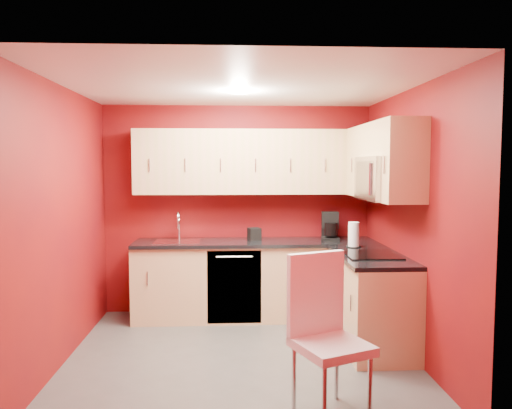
{
  "coord_description": "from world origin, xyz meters",
  "views": [
    {
      "loc": [
        -0.09,
        -4.55,
        1.78
      ],
      "look_at": [
        0.17,
        0.55,
        1.38
      ],
      "focal_mm": 35.0,
      "sensor_mm": 36.0,
      "label": 1
    }
  ],
  "objects": [
    {
      "name": "wall_front",
      "position": [
        0.0,
        -1.5,
        1.25
      ],
      "size": [
        3.2,
        0.0,
        3.2
      ],
      "primitive_type": "plane",
      "rotation": [
        -1.57,
        0.0,
        0.0
      ],
      "color": "maroon",
      "rests_on": "floor"
    },
    {
      "name": "countertop_back",
      "position": [
        0.2,
        1.19,
        0.89
      ],
      "size": [
        2.8,
        0.63,
        0.04
      ],
      "primitive_type": "cube",
      "color": "black",
      "rests_on": "base_cabinets_back"
    },
    {
      "name": "wall_right",
      "position": [
        1.6,
        0.0,
        1.25
      ],
      "size": [
        0.0,
        3.0,
        3.0
      ],
      "primitive_type": "plane",
      "rotation": [
        1.57,
        0.0,
        -1.57
      ],
      "color": "maroon",
      "rests_on": "floor"
    },
    {
      "name": "napkin_holder",
      "position": [
        0.19,
        1.23,
        0.98
      ],
      "size": [
        0.17,
        0.17,
        0.15
      ],
      "primitive_type": null,
      "rotation": [
        0.0,
        0.0,
        0.29
      ],
      "color": "black",
      "rests_on": "countertop_back"
    },
    {
      "name": "wall_back",
      "position": [
        0.0,
        1.5,
        1.25
      ],
      "size": [
        3.2,
        0.0,
        3.2
      ],
      "primitive_type": "plane",
      "rotation": [
        1.57,
        0.0,
        0.0
      ],
      "color": "maroon",
      "rests_on": "floor"
    },
    {
      "name": "wall_left",
      "position": [
        -1.6,
        0.0,
        1.25
      ],
      "size": [
        0.0,
        3.0,
        3.0
      ],
      "primitive_type": "plane",
      "rotation": [
        1.57,
        0.0,
        1.57
      ],
      "color": "maroon",
      "rests_on": "floor"
    },
    {
      "name": "microwave",
      "position": [
        1.39,
        0.2,
        1.66
      ],
      "size": [
        0.42,
        0.76,
        0.42
      ],
      "color": "silver",
      "rests_on": "upper_cabinets_right"
    },
    {
      "name": "sink",
      "position": [
        -0.7,
        1.2,
        0.94
      ],
      "size": [
        0.52,
        0.42,
        0.35
      ],
      "color": "silver",
      "rests_on": "countertop_back"
    },
    {
      "name": "dishwasher_front",
      "position": [
        -0.05,
        0.91,
        0.43
      ],
      "size": [
        0.6,
        0.02,
        0.82
      ],
      "primitive_type": "cube",
      "color": "black",
      "rests_on": "base_cabinets_back"
    },
    {
      "name": "downlight",
      "position": [
        0.0,
        0.3,
        2.48
      ],
      "size": [
        0.2,
        0.2,
        0.01
      ],
      "primitive_type": "cylinder",
      "color": "white",
      "rests_on": "ceiling"
    },
    {
      "name": "floor",
      "position": [
        0.0,
        0.0,
        0.0
      ],
      "size": [
        3.2,
        3.2,
        0.0
      ],
      "primitive_type": "plane",
      "color": "#474442",
      "rests_on": "ground"
    },
    {
      "name": "base_cabinets_right",
      "position": [
        1.3,
        0.25,
        0.43
      ],
      "size": [
        0.6,
        1.3,
        0.87
      ],
      "primitive_type": "cube",
      "color": "tan",
      "rests_on": "floor"
    },
    {
      "name": "countertop_right",
      "position": [
        1.29,
        0.23,
        0.89
      ],
      "size": [
        0.63,
        1.27,
        0.04
      ],
      "primitive_type": "cube",
      "color": "black",
      "rests_on": "base_cabinets_right"
    },
    {
      "name": "paper_towel",
      "position": [
        1.23,
        0.68,
        1.04
      ],
      "size": [
        0.17,
        0.17,
        0.27
      ],
      "primitive_type": null,
      "rotation": [
        0.0,
        0.0,
        0.11
      ],
      "color": "silver",
      "rests_on": "countertop_right"
    },
    {
      "name": "dining_chair",
      "position": [
        0.62,
        -1.14,
        0.57
      ],
      "size": [
        0.62,
        0.63,
        1.15
      ],
      "primitive_type": null,
      "rotation": [
        0.0,
        0.0,
        0.4
      ],
      "color": "white",
      "rests_on": "floor"
    },
    {
      "name": "cooktop",
      "position": [
        1.28,
        0.2,
        0.92
      ],
      "size": [
        0.5,
        0.55,
        0.01
      ],
      "primitive_type": "cube",
      "color": "black",
      "rests_on": "countertop_right"
    },
    {
      "name": "upper_cabinets_back",
      "position": [
        0.2,
        1.32,
        1.83
      ],
      "size": [
        2.8,
        0.35,
        0.75
      ],
      "primitive_type": "cube",
      "color": "tan",
      "rests_on": "wall_back"
    },
    {
      "name": "coffee_maker",
      "position": [
        1.08,
        1.21,
        1.07
      ],
      "size": [
        0.22,
        0.28,
        0.33
      ],
      "primitive_type": null,
      "rotation": [
        0.0,
        0.0,
        -0.1
      ],
      "color": "black",
      "rests_on": "countertop_back"
    },
    {
      "name": "base_cabinets_back",
      "position": [
        0.2,
        1.2,
        0.43
      ],
      "size": [
        2.8,
        0.6,
        0.87
      ],
      "primitive_type": "cube",
      "color": "tan",
      "rests_on": "floor"
    },
    {
      "name": "upper_cabinets_right",
      "position": [
        1.42,
        0.44,
        1.89
      ],
      "size": [
        0.35,
        1.55,
        0.75
      ],
      "color": "tan",
      "rests_on": "wall_right"
    },
    {
      "name": "ceiling",
      "position": [
        0.0,
        0.0,
        2.5
      ],
      "size": [
        3.2,
        3.2,
        0.0
      ],
      "primitive_type": "plane",
      "rotation": [
        3.14,
        0.0,
        0.0
      ],
      "color": "white",
      "rests_on": "wall_back"
    }
  ]
}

